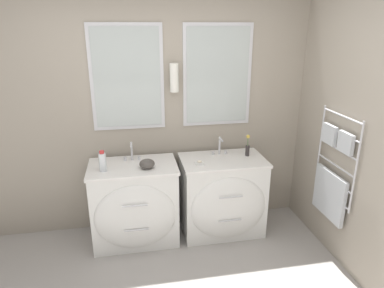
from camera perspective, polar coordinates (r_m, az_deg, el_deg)
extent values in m
cube|color=#9E9384|center=(3.60, -6.38, 5.70)|extent=(4.85, 0.06, 2.60)
cube|color=silver|center=(3.49, -10.75, 10.74)|extent=(0.72, 0.02, 1.04)
cube|color=#B2BCBA|center=(3.48, -10.75, 10.72)|extent=(0.65, 0.01, 0.97)
cube|color=silver|center=(3.60, 4.27, 11.28)|extent=(0.72, 0.02, 1.04)
cube|color=#B2BCBA|center=(3.59, 4.31, 11.26)|extent=(0.65, 0.01, 0.97)
cylinder|color=white|center=(3.46, -3.00, 10.99)|extent=(0.09, 0.09, 0.28)
cube|color=silver|center=(3.51, -3.12, 11.11)|extent=(0.05, 0.02, 0.08)
cube|color=#9E9384|center=(3.28, 25.27, 2.66)|extent=(0.06, 3.49, 2.60)
cylinder|color=silver|center=(3.18, 25.65, -3.81)|extent=(0.02, 0.02, 0.84)
cylinder|color=silver|center=(3.62, 20.56, -0.45)|extent=(0.02, 0.02, 0.84)
cylinder|color=silver|center=(3.29, 23.81, 4.30)|extent=(0.02, 0.57, 0.02)
cylinder|color=silver|center=(3.33, 23.46, 1.72)|extent=(0.02, 0.57, 0.02)
cylinder|color=silver|center=(3.37, 23.11, -0.80)|extent=(0.02, 0.57, 0.02)
cylinder|color=silver|center=(3.42, 22.78, -3.24)|extent=(0.02, 0.57, 0.02)
cylinder|color=silver|center=(3.48, 22.45, -5.61)|extent=(0.02, 0.57, 0.02)
cylinder|color=silver|center=(3.55, 22.13, -7.89)|extent=(0.02, 0.57, 0.02)
cube|color=#B7BCC1|center=(3.53, 21.90, -7.81)|extent=(0.04, 0.48, 0.45)
cube|color=#B7BCC1|center=(3.23, 24.26, 0.18)|extent=(0.04, 0.19, 0.18)
cube|color=#B7BCC1|center=(3.43, 21.97, 1.51)|extent=(0.04, 0.19, 0.18)
cube|color=white|center=(3.59, -9.49, -9.86)|extent=(0.84, 0.52, 0.80)
ellipsoid|color=white|center=(3.37, -9.36, -11.97)|extent=(0.77, 0.11, 0.68)
cube|color=white|center=(3.41, -9.87, -3.73)|extent=(0.87, 0.54, 0.03)
ellipsoid|color=white|center=(3.40, -9.84, -4.19)|extent=(0.34, 0.30, 0.07)
cylinder|color=silver|center=(3.23, -9.48, -10.14)|extent=(0.23, 0.01, 0.01)
cylinder|color=silver|center=(3.36, -9.24, -13.97)|extent=(0.23, 0.01, 0.01)
cube|color=white|center=(3.71, 4.97, -8.69)|extent=(0.84, 0.52, 0.80)
ellipsoid|color=white|center=(3.49, 6.11, -10.63)|extent=(0.77, 0.11, 0.68)
cube|color=white|center=(3.53, 5.17, -2.71)|extent=(0.87, 0.54, 0.03)
ellipsoid|color=white|center=(3.52, 5.27, -3.14)|extent=(0.34, 0.30, 0.07)
cylinder|color=silver|center=(3.36, 6.54, -8.80)|extent=(0.23, 0.01, 0.01)
cylinder|color=silver|center=(3.48, 6.37, -12.54)|extent=(0.23, 0.01, 0.01)
cylinder|color=silver|center=(3.51, -10.02, -1.17)|extent=(0.02, 0.02, 0.19)
cylinder|color=silver|center=(3.43, -10.08, -0.14)|extent=(0.02, 0.11, 0.02)
cylinder|color=silver|center=(3.54, -11.08, -2.43)|extent=(0.03, 0.03, 0.04)
cylinder|color=silver|center=(3.54, -8.81, -2.29)|extent=(0.03, 0.03, 0.04)
cylinder|color=silver|center=(3.62, 4.62, -0.26)|extent=(0.02, 0.02, 0.19)
cylinder|color=silver|center=(3.55, 4.87, 0.76)|extent=(0.02, 0.11, 0.02)
cylinder|color=silver|center=(3.63, 3.52, -1.49)|extent=(0.03, 0.03, 0.04)
cylinder|color=silver|center=(3.67, 5.64, -1.35)|extent=(0.03, 0.03, 0.04)
cylinder|color=silver|center=(3.30, -14.68, -2.96)|extent=(0.07, 0.07, 0.18)
cylinder|color=red|center=(3.27, -14.82, -1.32)|extent=(0.04, 0.04, 0.02)
ellipsoid|color=#4C4742|center=(3.30, -7.50, -3.30)|extent=(0.15, 0.15, 0.09)
cylinder|color=#332D2D|center=(3.63, 9.21, -1.10)|extent=(0.04, 0.04, 0.11)
cylinder|color=#477238|center=(3.59, 9.30, 0.47)|extent=(0.01, 0.01, 0.10)
sphere|color=#E5BF47|center=(3.58, 9.34, 1.23)|extent=(0.04, 0.04, 0.04)
cube|color=white|center=(3.37, 1.24, -3.28)|extent=(0.08, 0.06, 0.02)
ellipsoid|color=#F2E5CC|center=(3.36, 1.24, -2.93)|extent=(0.05, 0.03, 0.02)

